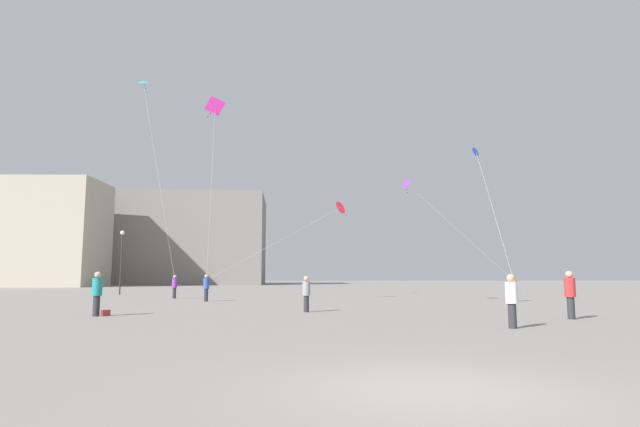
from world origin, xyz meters
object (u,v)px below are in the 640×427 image
kite_crimson_diamond (340,208)px  handbag_beside_flyer (106,313)px  building_right_hall (193,240)px  person_in_orange (514,287)px  kite_cobalt_diamond (477,154)px  person_in_white (512,298)px  person_in_grey (306,292)px  building_centre_hall (48,233)px  lamppost_east (122,252)px  kite_magenta_delta (215,110)px  person_in_teal (97,292)px  person_in_red (570,293)px  person_in_blue (206,286)px  kite_cyan_diamond (144,89)px  kite_violet_diamond (408,186)px  person_in_purple (175,286)px

kite_crimson_diamond → handbag_beside_flyer: 24.03m
building_right_hall → handbag_beside_flyer: bearing=-82.4°
person_in_orange → kite_cobalt_diamond: size_ratio=0.16×
person_in_white → person_in_orange: (7.34, 15.80, -0.03)m
person_in_grey → person_in_orange: bearing=56.3°
building_centre_hall → building_right_hall: building_right_hall is taller
person_in_orange → lamppost_east: bearing=67.3°
person_in_white → kite_magenta_delta: size_ratio=0.16×
person_in_grey → kite_cobalt_diamond: 21.87m
building_right_hall → lamppost_east: (2.96, -49.96, -4.39)m
person_in_teal → person_in_red: (18.06, -2.63, 0.01)m
lamppost_east → handbag_beside_flyer: lamppost_east is taller
person_in_blue → kite_magenta_delta: kite_magenta_delta is taller
person_in_blue → kite_cyan_diamond: bearing=-49.5°
person_in_grey → kite_crimson_diamond: size_ratio=0.16×
kite_cyan_diamond → person_in_blue: bearing=-30.7°
building_centre_hall → kite_crimson_diamond: bearing=-42.7°
person_in_blue → kite_crimson_diamond: bearing=-156.9°
kite_cobalt_diamond → kite_cyan_diamond: (-24.57, -1.18, 4.06)m
lamppost_east → kite_cyan_diamond: bearing=-66.7°
person_in_white → kite_cyan_diamond: size_ratio=0.12×
person_in_teal → person_in_red: person_in_red is taller
person_in_white → person_in_red: person_in_red is taller
kite_violet_diamond → handbag_beside_flyer: kite_violet_diamond is taller
person_in_purple → kite_magenta_delta: kite_magenta_delta is taller
person_in_teal → building_centre_hall: 62.95m
kite_cobalt_diamond → person_in_blue: bearing=-167.6°
building_right_hall → building_centre_hall: bearing=-136.3°
kite_magenta_delta → building_centre_hall: (-30.69, 47.99, -3.52)m
kite_crimson_diamond → kite_cobalt_diamond: bearing=-22.5°
kite_cobalt_diamond → building_right_hall: 65.66m
person_in_teal → kite_cobalt_diamond: size_ratio=0.18×
kite_magenta_delta → handbag_beside_flyer: bearing=-109.8°
person_in_red → kite_violet_diamond: bearing=-113.9°
kite_magenta_delta → handbag_beside_flyer: kite_magenta_delta is taller
building_centre_hall → handbag_beside_flyer: building_centre_hall is taller
person_in_red → kite_magenta_delta: bearing=-76.7°
person_in_white → kite_magenta_delta: (-11.13, 13.97, 10.38)m
person_in_teal → person_in_orange: person_in_teal is taller
person_in_orange → lamppost_east: size_ratio=0.29×
kite_magenta_delta → building_centre_hall: building_centre_hall is taller
person_in_white → kite_crimson_diamond: 26.50m
person_in_blue → kite_violet_diamond: 13.98m
kite_magenta_delta → kite_cobalt_diamond: 20.13m
person_in_purple → building_right_hall: bearing=50.4°
handbag_beside_flyer → building_centre_hall: bearing=116.3°
person_in_grey → person_in_red: bearing=-0.2°
person_in_orange → kite_magenta_delta: kite_magenta_delta is taller
person_in_white → person_in_purple: person_in_white is taller
person_in_blue → person_in_red: 21.01m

